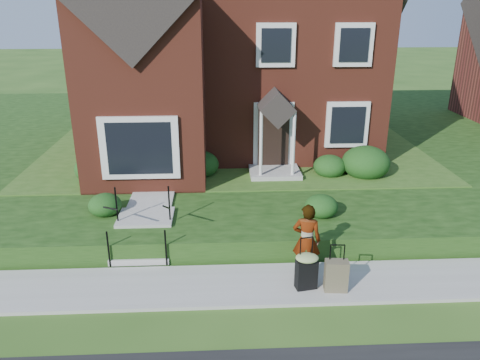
{
  "coord_description": "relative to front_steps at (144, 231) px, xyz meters",
  "views": [
    {
      "loc": [
        -0.63,
        -8.7,
        5.75
      ],
      "look_at": [
        -0.09,
        2.0,
        1.73
      ],
      "focal_mm": 35.0,
      "sensor_mm": 36.0,
      "label": 1
    }
  ],
  "objects": [
    {
      "name": "main_house",
      "position": [
        2.29,
        7.76,
        4.79
      ],
      "size": [
        10.4,
        10.2,
        9.4
      ],
      "color": "maroon",
      "rests_on": "terrace"
    },
    {
      "name": "foundation_shrubs",
      "position": [
        2.76,
        3.15,
        0.58
      ],
      "size": [
        9.93,
        4.33,
        1.06
      ],
      "color": "black",
      "rests_on": "terrace"
    },
    {
      "name": "suitcase_olive",
      "position": [
        4.31,
        -2.19,
        -0.05
      ],
      "size": [
        0.5,
        0.31,
        1.04
      ],
      "rotation": [
        0.0,
        0.0,
        -0.09
      ],
      "color": "brown",
      "rests_on": "sidewalk"
    },
    {
      "name": "walkway",
      "position": [
        0.0,
        3.16,
        0.16
      ],
      "size": [
        1.2,
        6.0,
        0.06
      ],
      "primitive_type": "cube",
      "color": "#9E9B93",
      "rests_on": "terrace"
    },
    {
      "name": "front_steps",
      "position": [
        0.0,
        0.0,
        0.0
      ],
      "size": [
        1.4,
        2.02,
        1.5
      ],
      "color": "#9E9B93",
      "rests_on": "ground"
    },
    {
      "name": "suitcase_black",
      "position": [
        3.7,
        -2.07,
        0.06
      ],
      "size": [
        0.55,
        0.48,
        1.17
      ],
      "rotation": [
        0.0,
        0.0,
        0.19
      ],
      "color": "black",
      "rests_on": "sidewalk"
    },
    {
      "name": "ground",
      "position": [
        2.5,
        -1.84,
        -0.47
      ],
      "size": [
        120.0,
        120.0,
        0.0
      ],
      "primitive_type": "plane",
      "color": "#2D5119",
      "rests_on": "ground"
    },
    {
      "name": "sidewalk",
      "position": [
        2.5,
        -1.84,
        -0.43
      ],
      "size": [
        60.0,
        1.6,
        0.08
      ],
      "primitive_type": "cube",
      "color": "#9E9B93",
      "rests_on": "ground"
    },
    {
      "name": "woman",
      "position": [
        3.79,
        -1.52,
        0.45
      ],
      "size": [
        0.7,
        0.55,
        1.69
      ],
      "primitive_type": "imported",
      "rotation": [
        0.0,
        0.0,
        2.89
      ],
      "color": "#999999",
      "rests_on": "sidewalk"
    },
    {
      "name": "terrace",
      "position": [
        6.5,
        9.06,
        -0.17
      ],
      "size": [
        44.0,
        20.0,
        0.6
      ],
      "primitive_type": "cube",
      "color": "#15330D",
      "rests_on": "ground"
    }
  ]
}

